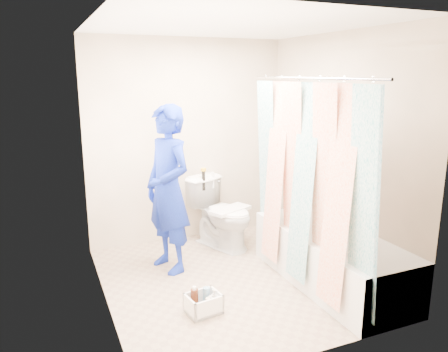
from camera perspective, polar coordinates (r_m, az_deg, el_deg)
name	(u,v)px	position (r m, az deg, el deg)	size (l,w,h in m)	color
floor	(232,280)	(4.44, 1.02, -13.41)	(2.60, 2.60, 0.00)	gray
ceiling	(233,25)	(3.99, 1.17, 19.15)	(2.40, 2.60, 0.02)	white
wall_back	(188,142)	(5.24, -4.79, 4.51)	(2.40, 0.02, 2.40)	beige
wall_front	(313,196)	(2.94, 11.59, -2.58)	(2.40, 0.02, 2.40)	beige
wall_left	(99,172)	(3.72, -15.99, 0.49)	(0.02, 2.60, 2.40)	beige
wall_right	(338,152)	(4.66, 14.69, 3.05)	(0.02, 2.60, 2.40)	beige
bathtub	(330,257)	(4.39, 13.73, -10.23)	(0.70, 1.75, 0.50)	silver
curtain_rod	(309,78)	(3.85, 11.08, 12.42)	(0.02, 0.02, 1.90)	silver
shower_curtain	(305,185)	(3.97, 10.50, -1.12)	(0.06, 1.75, 1.80)	white
toilet	(222,213)	(5.10, -0.26, -4.88)	(0.45, 0.79, 0.81)	white
tank_lid	(230,210)	(4.99, 0.80, -4.44)	(0.50, 0.22, 0.04)	white
tank_internals	(206,178)	(5.11, -2.36, -0.27)	(0.19, 0.11, 0.26)	black
plumber	(168,189)	(4.43, -7.31, -1.76)	(0.62, 0.41, 1.70)	#100F99
cleaning_caddy	(204,304)	(3.87, -2.57, -16.35)	(0.31, 0.26, 0.21)	white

